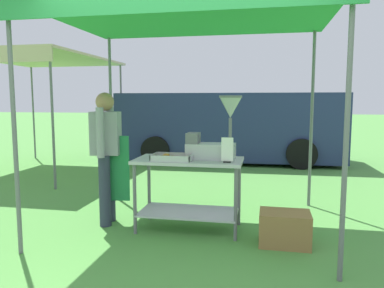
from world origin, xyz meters
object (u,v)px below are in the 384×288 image
(menu_sign, at_px, (227,152))
(donut_tray, at_px, (173,158))
(donut_fryer, at_px, (216,136))
(van_navy, at_px, (229,126))
(vendor, at_px, (107,151))
(stall_canopy, at_px, (190,19))
(neighbour_tent, at_px, (37,61))
(supply_crate, at_px, (285,228))
(donut_cart, at_px, (189,179))

(menu_sign, bearing_deg, donut_tray, 175.85)
(donut_fryer, height_order, van_navy, van_navy)
(donut_fryer, height_order, vendor, vendor)
(donut_fryer, bearing_deg, van_navy, 93.74)
(stall_canopy, bearing_deg, neighbour_tent, 142.93)
(stall_canopy, relative_size, supply_crate, 6.07)
(stall_canopy, xyz_separation_m, supply_crate, (1.09, -0.38, -2.26))
(van_navy, xyz_separation_m, neighbour_tent, (-3.85, -2.20, 1.47))
(donut_cart, bearing_deg, menu_sign, -21.04)
(supply_crate, bearing_deg, donut_cart, 165.45)
(van_navy, bearing_deg, stall_canopy, -89.68)
(supply_crate, bearing_deg, stall_canopy, 160.74)
(vendor, bearing_deg, donut_fryer, 1.16)
(donut_cart, relative_size, donut_fryer, 1.70)
(supply_crate, height_order, van_navy, van_navy)
(donut_tray, xyz_separation_m, donut_fryer, (0.47, 0.18, 0.25))
(donut_fryer, relative_size, vendor, 0.45)
(menu_sign, relative_size, neighbour_tent, 0.08)
(donut_fryer, distance_m, neighbour_tent, 5.28)
(donut_cart, distance_m, donut_fryer, 0.60)
(vendor, bearing_deg, neighbour_tent, 133.53)
(donut_cart, bearing_deg, donut_tray, -140.02)
(donut_cart, relative_size, van_navy, 0.23)
(donut_fryer, xyz_separation_m, vendor, (-1.33, -0.03, -0.21))
(neighbour_tent, bearing_deg, donut_tray, -40.36)
(donut_cart, distance_m, supply_crate, 1.20)
(menu_sign, relative_size, supply_crate, 0.52)
(donut_cart, bearing_deg, supply_crate, -14.55)
(donut_tray, height_order, supply_crate, donut_tray)
(menu_sign, xyz_separation_m, neighbour_tent, (-4.34, 3.20, 1.39))
(stall_canopy, xyz_separation_m, van_navy, (-0.03, 5.13, -1.55))
(stall_canopy, distance_m, donut_cart, 1.83)
(donut_fryer, xyz_separation_m, menu_sign, (0.15, -0.23, -0.15))
(donut_tray, xyz_separation_m, supply_crate, (1.25, -0.15, -0.69))
(stall_canopy, distance_m, menu_sign, 1.57)
(donut_tray, bearing_deg, donut_fryer, 21.50)
(donut_fryer, distance_m, van_navy, 5.19)
(donut_fryer, distance_m, vendor, 1.35)
(menu_sign, height_order, supply_crate, menu_sign)
(vendor, bearing_deg, supply_crate, -8.26)
(donut_tray, xyz_separation_m, neighbour_tent, (-3.72, 3.16, 1.49))
(menu_sign, bearing_deg, stall_canopy, 149.23)
(vendor, distance_m, supply_crate, 2.25)
(donut_tray, relative_size, neighbour_tent, 0.14)
(van_navy, distance_m, neighbour_tent, 4.67)
(neighbour_tent, bearing_deg, vendor, -46.47)
(donut_cart, xyz_separation_m, vendor, (-1.02, 0.02, 0.30))
(supply_crate, relative_size, neighbour_tent, 0.16)
(donut_fryer, bearing_deg, donut_cart, -170.59)
(donut_tray, relative_size, supply_crate, 0.86)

